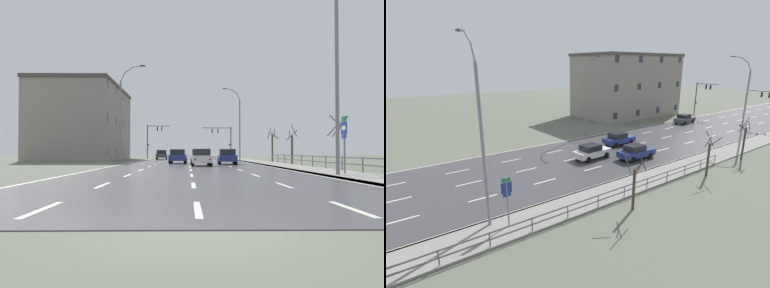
# 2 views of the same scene
# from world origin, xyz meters

# --- Properties ---
(ground_plane) EXTENTS (160.00, 160.00, 0.12)m
(ground_plane) POSITION_xyz_m (0.00, 48.00, -0.06)
(ground_plane) COLOR #5B6051
(road_asphalt_strip) EXTENTS (14.00, 120.00, 0.03)m
(road_asphalt_strip) POSITION_xyz_m (0.00, 59.99, 0.01)
(road_asphalt_strip) COLOR #3D3D3F
(road_asphalt_strip) RESTS_ON ground
(guardrail) EXTENTS (0.07, 28.59, 1.00)m
(guardrail) POSITION_xyz_m (9.85, 20.09, 0.71)
(guardrail) COLOR #515459
(guardrail) RESTS_ON ground
(street_lamp_foreground) EXTENTS (2.86, 0.24, 11.82)m
(street_lamp_foreground) POSITION_xyz_m (7.42, 11.82, 5.75)
(street_lamp_foreground) COLOR slate
(street_lamp_foreground) RESTS_ON ground
(street_lamp_midground) EXTENTS (2.66, 0.24, 10.84)m
(street_lamp_midground) POSITION_xyz_m (7.43, 44.56, 5.29)
(street_lamp_midground) COLOR slate
(street_lamp_midground) RESTS_ON ground
(street_lamp_left_bank) EXTENTS (2.80, 0.24, 10.90)m
(street_lamp_left_bank) POSITION_xyz_m (-7.41, 31.46, 5.31)
(street_lamp_left_bank) COLOR slate
(street_lamp_left_bank) RESTS_ON ground
(highway_sign) EXTENTS (0.09, 0.68, 3.28)m
(highway_sign) POSITION_xyz_m (8.39, 12.76, 2.10)
(highway_sign) COLOR slate
(highway_sign) RESTS_ON ground
(traffic_signal_left) EXTENTS (4.35, 0.36, 6.48)m
(traffic_signal_left) POSITION_xyz_m (-6.91, 58.99, 4.38)
(traffic_signal_left) COLOR #38383A
(traffic_signal_left) RESTS_ON ground
(car_near_right) EXTENTS (1.99, 4.18, 1.57)m
(car_near_right) POSITION_xyz_m (3.88, 29.19, 0.80)
(car_near_right) COLOR navy
(car_near_right) RESTS_ON ground
(car_far_right) EXTENTS (1.94, 4.15, 1.57)m
(car_far_right) POSITION_xyz_m (1.01, 25.48, 0.80)
(car_far_right) COLOR silver
(car_far_right) RESTS_ON ground
(car_near_left) EXTENTS (1.97, 4.17, 1.57)m
(car_near_left) POSITION_xyz_m (-4.53, 50.67, 0.80)
(car_near_left) COLOR #474C51
(car_near_left) RESTS_ON ground
(car_distant) EXTENTS (1.97, 4.17, 1.57)m
(car_distant) POSITION_xyz_m (-1.27, 31.71, 0.80)
(car_distant) COLOR navy
(car_distant) RESTS_ON ground
(brick_building) EXTENTS (11.80, 19.60, 11.77)m
(brick_building) POSITION_xyz_m (-16.88, 48.93, 5.89)
(brick_building) COLOR gray
(brick_building) RESTS_ON ground
(bare_tree_near) EXTENTS (1.50, 1.55, 4.16)m
(bare_tree_near) POSITION_xyz_m (11.50, 20.59, 1.86)
(bare_tree_near) COLOR #423328
(bare_tree_near) RESTS_ON ground
(bare_tree_mid) EXTENTS (1.30, 1.31, 4.23)m
(bare_tree_mid) POSITION_xyz_m (11.09, 30.67, 1.79)
(bare_tree_mid) COLOR #423328
(bare_tree_mid) RESTS_ON ground
(bare_tree_far) EXTENTS (1.43, 1.53, 4.51)m
(bare_tree_far) POSITION_xyz_m (10.79, 37.99, 2.11)
(bare_tree_far) COLOR #423328
(bare_tree_far) RESTS_ON ground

